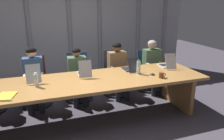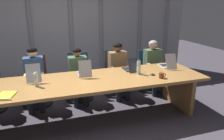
{
  "view_description": "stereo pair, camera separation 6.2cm",
  "coord_description": "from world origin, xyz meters",
  "px_view_note": "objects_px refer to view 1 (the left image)",
  "views": [
    {
      "loc": [
        -0.74,
        -3.37,
        2.0
      ],
      "look_at": [
        0.47,
        0.1,
        0.86
      ],
      "focal_mm": 34.52,
      "sensor_mm": 36.0,
      "label": 1
    },
    {
      "loc": [
        -0.68,
        -3.39,
        2.0
      ],
      "look_at": [
        0.47,
        0.1,
        0.86
      ],
      "focal_mm": 34.52,
      "sensor_mm": 36.0,
      "label": 2
    }
  ],
  "objects_px": {
    "laptop_left_mid": "(34,77)",
    "office_chair_center": "(78,82)",
    "person_left_mid": "(34,75)",
    "conference_mic_middle": "(152,74)",
    "laptop_center": "(84,72)",
    "laptop_right_mid": "(130,68)",
    "coffee_mug_near": "(161,75)",
    "water_bottle_primary": "(36,80)",
    "laptop_right_end": "(167,64)",
    "office_chair_right_end": "(148,75)",
    "person_right_end": "(153,63)",
    "office_chair_right_mid": "(115,78)",
    "office_chair_left_mid": "(36,87)",
    "water_bottle_secondary": "(139,67)",
    "person_right_mid": "(118,66)",
    "person_center": "(78,72)",
    "spiral_notepad": "(6,96)"
  },
  "relations": [
    {
      "from": "laptop_left_mid",
      "to": "office_chair_center",
      "type": "relative_size",
      "value": 0.45
    },
    {
      "from": "person_left_mid",
      "to": "conference_mic_middle",
      "type": "xyz_separation_m",
      "value": [
        2.05,
        -0.96,
        0.09
      ]
    },
    {
      "from": "laptop_center",
      "to": "laptop_right_mid",
      "type": "distance_m",
      "value": 0.9
    },
    {
      "from": "person_left_mid",
      "to": "coffee_mug_near",
      "type": "relative_size",
      "value": 9.07
    },
    {
      "from": "laptop_center",
      "to": "water_bottle_primary",
      "type": "height_order",
      "value": "laptop_center"
    },
    {
      "from": "laptop_right_end",
      "to": "coffee_mug_near",
      "type": "xyz_separation_m",
      "value": [
        -0.45,
        -0.54,
        -0.01
      ]
    },
    {
      "from": "laptop_left_mid",
      "to": "office_chair_right_end",
      "type": "xyz_separation_m",
      "value": [
        2.57,
        0.72,
        -0.47
      ]
    },
    {
      "from": "laptop_left_mid",
      "to": "person_right_end",
      "type": "xyz_separation_m",
      "value": [
        2.59,
        0.56,
        -0.13
      ]
    },
    {
      "from": "laptop_center",
      "to": "person_left_mid",
      "type": "relative_size",
      "value": 0.35
    },
    {
      "from": "office_chair_right_mid",
      "to": "coffee_mug_near",
      "type": "xyz_separation_m",
      "value": [
        0.37,
        -1.31,
        0.44
      ]
    },
    {
      "from": "laptop_left_mid",
      "to": "office_chair_right_mid",
      "type": "xyz_separation_m",
      "value": [
        1.73,
        0.72,
        -0.45
      ]
    },
    {
      "from": "office_chair_right_mid",
      "to": "office_chair_right_end",
      "type": "bearing_deg",
      "value": 85.37
    },
    {
      "from": "office_chair_left_mid",
      "to": "office_chair_right_mid",
      "type": "height_order",
      "value": "office_chair_right_mid"
    },
    {
      "from": "water_bottle_secondary",
      "to": "conference_mic_middle",
      "type": "bearing_deg",
      "value": -32.52
    },
    {
      "from": "laptop_right_mid",
      "to": "coffee_mug_near",
      "type": "distance_m",
      "value": 0.66
    },
    {
      "from": "person_right_mid",
      "to": "person_right_end",
      "type": "height_order",
      "value": "person_right_end"
    },
    {
      "from": "laptop_right_mid",
      "to": "water_bottle_secondary",
      "type": "height_order",
      "value": "water_bottle_secondary"
    },
    {
      "from": "person_right_end",
      "to": "laptop_left_mid",
      "type": "bearing_deg",
      "value": -76.7
    },
    {
      "from": "person_center",
      "to": "spiral_notepad",
      "type": "relative_size",
      "value": 3.22
    },
    {
      "from": "office_chair_right_end",
      "to": "conference_mic_middle",
      "type": "height_order",
      "value": "office_chair_right_end"
    },
    {
      "from": "conference_mic_middle",
      "to": "spiral_notepad",
      "type": "distance_m",
      "value": 2.41
    },
    {
      "from": "laptop_right_end",
      "to": "spiral_notepad",
      "type": "distance_m",
      "value": 2.97
    },
    {
      "from": "laptop_center",
      "to": "laptop_right_mid",
      "type": "relative_size",
      "value": 0.95
    },
    {
      "from": "laptop_right_end",
      "to": "person_center",
      "type": "relative_size",
      "value": 0.42
    },
    {
      "from": "office_chair_right_end",
      "to": "person_right_mid",
      "type": "distance_m",
      "value": 0.92
    },
    {
      "from": "person_right_mid",
      "to": "conference_mic_middle",
      "type": "distance_m",
      "value": 1.01
    },
    {
      "from": "water_bottle_secondary",
      "to": "conference_mic_middle",
      "type": "height_order",
      "value": "water_bottle_secondary"
    },
    {
      "from": "person_left_mid",
      "to": "laptop_right_mid",
      "type": "bearing_deg",
      "value": 73.63
    },
    {
      "from": "laptop_right_mid",
      "to": "coffee_mug_near",
      "type": "xyz_separation_m",
      "value": [
        0.34,
        -0.57,
        -0.0
      ]
    },
    {
      "from": "laptop_left_mid",
      "to": "laptop_center",
      "type": "bearing_deg",
      "value": -92.93
    },
    {
      "from": "coffee_mug_near",
      "to": "laptop_left_mid",
      "type": "bearing_deg",
      "value": 164.34
    },
    {
      "from": "laptop_right_mid",
      "to": "person_left_mid",
      "type": "bearing_deg",
      "value": 71.46
    },
    {
      "from": "conference_mic_middle",
      "to": "laptop_left_mid",
      "type": "bearing_deg",
      "value": 168.99
    },
    {
      "from": "water_bottle_secondary",
      "to": "person_left_mid",
      "type": "bearing_deg",
      "value": 155.89
    },
    {
      "from": "office_chair_left_mid",
      "to": "water_bottle_primary",
      "type": "distance_m",
      "value": 1.16
    },
    {
      "from": "laptop_right_mid",
      "to": "office_chair_right_end",
      "type": "bearing_deg",
      "value": -48.17
    },
    {
      "from": "laptop_left_mid",
      "to": "laptop_center",
      "type": "relative_size",
      "value": 1.08
    },
    {
      "from": "person_right_mid",
      "to": "spiral_notepad",
      "type": "xyz_separation_m",
      "value": [
        -2.09,
        -1.15,
        0.08
      ]
    },
    {
      "from": "water_bottle_primary",
      "to": "person_right_mid",
      "type": "bearing_deg",
      "value": 27.68
    },
    {
      "from": "office_chair_right_mid",
      "to": "water_bottle_primary",
      "type": "distance_m",
      "value": 2.04
    },
    {
      "from": "office_chair_right_mid",
      "to": "laptop_left_mid",
      "type": "bearing_deg",
      "value": -71.57
    },
    {
      "from": "water_bottle_secondary",
      "to": "office_chair_center",
      "type": "bearing_deg",
      "value": 134.09
    },
    {
      "from": "water_bottle_primary",
      "to": "conference_mic_middle",
      "type": "height_order",
      "value": "water_bottle_primary"
    },
    {
      "from": "laptop_right_mid",
      "to": "office_chair_right_mid",
      "type": "height_order",
      "value": "laptop_right_mid"
    },
    {
      "from": "office_chair_right_end",
      "to": "water_bottle_secondary",
      "type": "relative_size",
      "value": 3.49
    },
    {
      "from": "laptop_center",
      "to": "water_bottle_primary",
      "type": "distance_m",
      "value": 0.87
    },
    {
      "from": "office_chair_left_mid",
      "to": "laptop_right_mid",
      "type": "bearing_deg",
      "value": 69.5
    },
    {
      "from": "person_center",
      "to": "water_bottle_secondary",
      "type": "xyz_separation_m",
      "value": [
        0.98,
        -0.81,
        0.24
      ]
    },
    {
      "from": "water_bottle_primary",
      "to": "coffee_mug_near",
      "type": "distance_m",
      "value": 2.08
    },
    {
      "from": "water_bottle_secondary",
      "to": "water_bottle_primary",
      "type": "bearing_deg",
      "value": -177.97
    }
  ]
}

